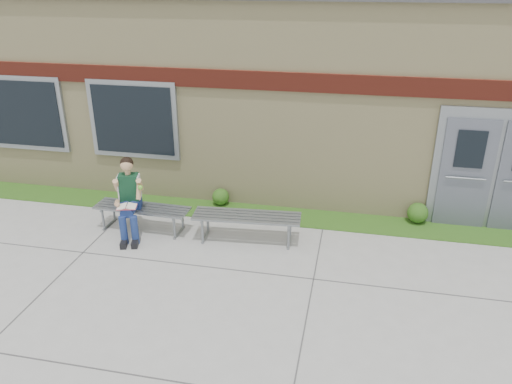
# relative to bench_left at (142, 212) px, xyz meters

# --- Properties ---
(ground) EXTENTS (80.00, 80.00, 0.00)m
(ground) POSITION_rel_bench_left_xyz_m (2.32, -1.53, -0.36)
(ground) COLOR #9E9E99
(ground) RESTS_ON ground
(grass_strip) EXTENTS (16.00, 0.80, 0.02)m
(grass_strip) POSITION_rel_bench_left_xyz_m (2.32, 1.07, -0.35)
(grass_strip) COLOR #205416
(grass_strip) RESTS_ON ground
(school_building) EXTENTS (16.20, 6.22, 4.20)m
(school_building) POSITION_rel_bench_left_xyz_m (2.32, 4.46, 1.74)
(school_building) COLOR beige
(school_building) RESTS_ON ground
(bench_left) EXTENTS (1.80, 0.56, 0.46)m
(bench_left) POSITION_rel_bench_left_xyz_m (0.00, 0.00, 0.00)
(bench_left) COLOR gray
(bench_left) RESTS_ON ground
(bench_right) EXTENTS (1.95, 0.68, 0.50)m
(bench_right) POSITION_rel_bench_left_xyz_m (2.00, 0.00, 0.03)
(bench_right) COLOR gray
(bench_right) RESTS_ON ground
(girl) EXTENTS (0.62, 0.94, 1.46)m
(girl) POSITION_rel_bench_left_xyz_m (-0.12, -0.21, 0.39)
(girl) COLOR navy
(girl) RESTS_ON ground
(shrub_mid) EXTENTS (0.35, 0.35, 0.35)m
(shrub_mid) POSITION_rel_bench_left_xyz_m (1.14, 1.32, -0.16)
(shrub_mid) COLOR #205416
(shrub_mid) RESTS_ON grass_strip
(shrub_east) EXTENTS (0.39, 0.39, 0.39)m
(shrub_east) POSITION_rel_bench_left_xyz_m (5.07, 1.32, -0.14)
(shrub_east) COLOR #205416
(shrub_east) RESTS_ON grass_strip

